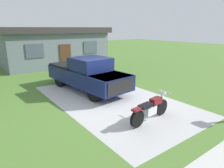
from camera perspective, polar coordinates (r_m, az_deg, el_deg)
The scene contains 5 objects.
ground_plane at distance 9.82m, azimuth -0.06°, elevation -4.53°, with size 80.00×80.00×0.00m, color #4F7730.
driveway_pad at distance 9.82m, azimuth -0.06°, elevation -4.52°, with size 4.96×8.72×0.01m, color #B7B7B7.
motorcycle at distance 7.67m, azimuth 11.16°, elevation -7.10°, with size 2.21×0.70×1.09m.
pickup_truck at distance 11.27m, azimuth -7.52°, elevation 3.08°, with size 2.54×5.78×1.90m.
neighbor_house at distance 19.90m, azimuth -16.42°, elevation 10.57°, with size 9.60×5.60×3.50m.
Camera 1 is at (-5.45, -7.41, 3.44)m, focal length 31.49 mm.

